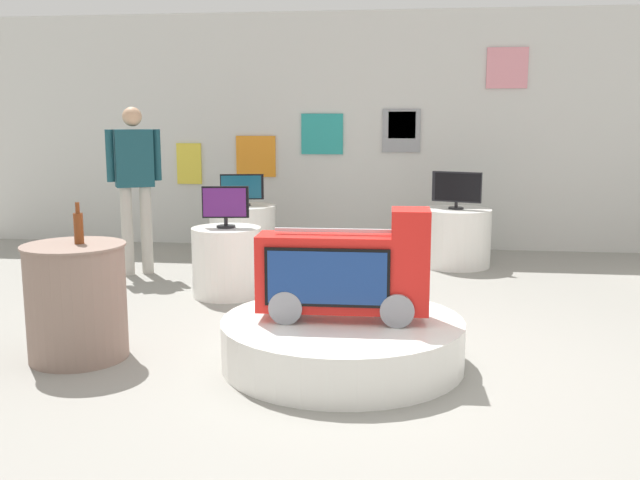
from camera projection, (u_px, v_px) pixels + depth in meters
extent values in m
plane|color=gray|center=(381.00, 369.00, 4.71)|extent=(30.00, 30.00, 0.00)
cube|color=silver|center=(398.00, 132.00, 8.94)|extent=(11.33, 0.10, 2.95)
cube|color=green|center=(402.00, 125.00, 8.86)|extent=(0.34, 0.02, 0.33)
cube|color=white|center=(133.00, 172.00, 9.40)|extent=(0.51, 0.02, 0.33)
cube|color=gray|center=(401.00, 131.00, 8.87)|extent=(0.47, 0.02, 0.54)
cube|color=teal|center=(322.00, 134.00, 9.00)|extent=(0.53, 0.02, 0.51)
cube|color=pink|center=(507.00, 68.00, 8.59)|extent=(0.49, 0.02, 0.49)
cube|color=yellow|center=(189.00, 164.00, 9.29)|extent=(0.33, 0.02, 0.53)
cube|color=orange|center=(256.00, 156.00, 9.16)|extent=(0.51, 0.02, 0.52)
cylinder|color=white|center=(342.00, 341.00, 4.78)|extent=(1.63, 1.63, 0.31)
cylinder|color=gray|center=(289.00, 302.00, 4.78)|extent=(0.23, 0.36, 0.22)
cylinder|color=gray|center=(397.00, 305.00, 4.70)|extent=(0.23, 0.36, 0.22)
cube|color=red|center=(343.00, 273.00, 4.71)|extent=(1.14, 0.34, 0.50)
cube|color=red|center=(411.00, 223.00, 4.60)|extent=(0.26, 0.32, 0.18)
cube|color=black|center=(327.00, 278.00, 4.55)|extent=(0.81, 0.03, 0.38)
cube|color=navy|center=(327.00, 278.00, 4.55)|extent=(0.77, 0.04, 0.34)
cube|color=#B2B2B7|center=(343.00, 231.00, 4.66)|extent=(0.90, 0.05, 0.02)
cylinder|color=white|center=(227.00, 262.00, 6.62)|extent=(0.64, 0.64, 0.64)
cylinder|color=black|center=(226.00, 227.00, 6.56)|extent=(0.17, 0.17, 0.02)
cylinder|color=black|center=(226.00, 222.00, 6.56)|extent=(0.04, 0.04, 0.07)
cube|color=black|center=(225.00, 202.00, 6.52)|extent=(0.43, 0.09, 0.29)
cube|color=#561E6B|center=(225.00, 202.00, 6.50)|extent=(0.39, 0.07, 0.26)
cylinder|color=white|center=(455.00, 237.00, 7.98)|extent=(0.79, 0.79, 0.64)
cylinder|color=black|center=(456.00, 208.00, 7.92)|extent=(0.17, 0.17, 0.02)
cylinder|color=black|center=(456.00, 205.00, 7.92)|extent=(0.04, 0.04, 0.06)
cube|color=black|center=(457.00, 187.00, 7.88)|extent=(0.54, 0.22, 0.34)
cube|color=black|center=(457.00, 187.00, 7.86)|extent=(0.49, 0.18, 0.30)
cylinder|color=white|center=(243.00, 233.00, 8.29)|extent=(0.76, 0.76, 0.64)
cylinder|color=black|center=(242.00, 205.00, 8.24)|extent=(0.19, 0.19, 0.02)
cylinder|color=black|center=(242.00, 202.00, 8.23)|extent=(0.04, 0.04, 0.05)
cube|color=black|center=(242.00, 187.00, 8.20)|extent=(0.50, 0.13, 0.29)
cube|color=navy|center=(241.00, 187.00, 8.18)|extent=(0.45, 0.10, 0.26)
cylinder|color=gray|center=(77.00, 302.00, 4.87)|extent=(0.67, 0.67, 0.80)
cylinder|color=gray|center=(73.00, 245.00, 4.80)|extent=(0.69, 0.69, 0.02)
cylinder|color=brown|center=(78.00, 228.00, 4.81)|extent=(0.06, 0.06, 0.21)
cylinder|color=brown|center=(77.00, 208.00, 4.78)|extent=(0.03, 0.03, 0.07)
cylinder|color=#B2ADA3|center=(147.00, 230.00, 7.56)|extent=(0.12, 0.12, 0.93)
cylinder|color=#B2ADA3|center=(127.00, 231.00, 7.48)|extent=(0.12, 0.12, 0.93)
cube|color=#194751|center=(134.00, 158.00, 7.39)|extent=(0.43, 0.36, 0.59)
sphere|color=tan|center=(132.00, 117.00, 7.32)|extent=(0.20, 0.20, 0.20)
cylinder|color=#194751|center=(157.00, 155.00, 7.48)|extent=(0.08, 0.08, 0.53)
cylinder|color=#194751|center=(110.00, 156.00, 7.30)|extent=(0.08, 0.08, 0.53)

